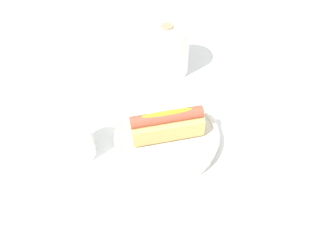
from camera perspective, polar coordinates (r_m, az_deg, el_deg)
ground_plane at (r=0.76m, az=-0.37°, el=-1.70°), size 2.40×2.40×0.00m
serving_bowl at (r=0.74m, az=0.00°, el=-1.78°), size 0.23×0.23×0.03m
hotdog_front at (r=0.70m, az=0.00°, el=0.43°), size 0.15×0.06×0.06m
water_glass at (r=0.72m, az=-15.01°, el=-2.39°), size 0.07×0.07×0.09m
paper_towel_roll at (r=0.89m, az=-0.16°, el=12.65°), size 0.11×0.11×0.13m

